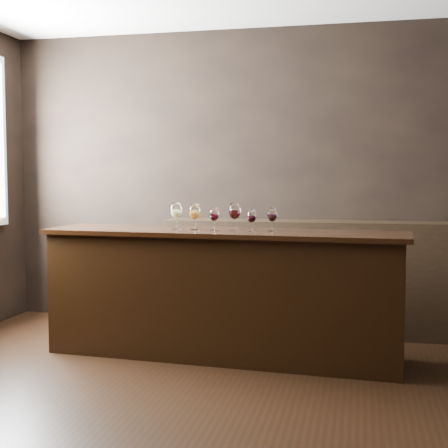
% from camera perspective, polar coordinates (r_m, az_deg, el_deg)
% --- Properties ---
extents(ground, '(5.00, 5.00, 0.00)m').
position_cam_1_polar(ground, '(3.98, -1.79, -16.43)').
color(ground, black).
rests_on(ground, ground).
extents(room_shell, '(5.02, 4.52, 2.81)m').
position_cam_1_polar(room_shell, '(3.91, -4.79, 10.19)').
color(room_shell, black).
rests_on(room_shell, ground).
extents(bar_counter, '(2.77, 0.76, 0.96)m').
position_cam_1_polar(bar_counter, '(4.91, -0.10, -6.60)').
color(bar_counter, black).
rests_on(bar_counter, ground).
extents(bar_top, '(2.87, 0.83, 0.04)m').
position_cam_1_polar(bar_top, '(4.84, -0.10, -0.80)').
color(bar_top, black).
rests_on(bar_top, bar_counter).
extents(back_bar_shelf, '(2.82, 0.40, 1.01)m').
position_cam_1_polar(back_bar_shelf, '(5.72, 8.59, -4.80)').
color(back_bar_shelf, black).
rests_on(back_bar_shelf, ground).
extents(glass_white, '(0.09, 0.09, 0.22)m').
position_cam_1_polar(glass_white, '(4.95, -4.39, 1.19)').
color(glass_white, white).
rests_on(glass_white, bar_top).
extents(glass_amber, '(0.09, 0.09, 0.21)m').
position_cam_1_polar(glass_amber, '(4.90, -2.71, 1.09)').
color(glass_amber, white).
rests_on(glass_amber, bar_top).
extents(glass_red_a, '(0.08, 0.08, 0.18)m').
position_cam_1_polar(glass_red_a, '(4.85, -0.91, 0.84)').
color(glass_red_a, white).
rests_on(glass_red_a, bar_top).
extents(glass_red_b, '(0.09, 0.09, 0.22)m').
position_cam_1_polar(glass_red_b, '(4.82, 0.98, 1.14)').
color(glass_red_b, white).
rests_on(glass_red_b, bar_top).
extents(glass_red_c, '(0.07, 0.07, 0.17)m').
position_cam_1_polar(glass_red_c, '(4.74, 2.54, 0.69)').
color(glass_red_c, white).
rests_on(glass_red_c, bar_top).
extents(glass_red_d, '(0.08, 0.08, 0.18)m').
position_cam_1_polar(glass_red_d, '(4.78, 4.42, 0.82)').
color(glass_red_d, white).
rests_on(glass_red_d, bar_top).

